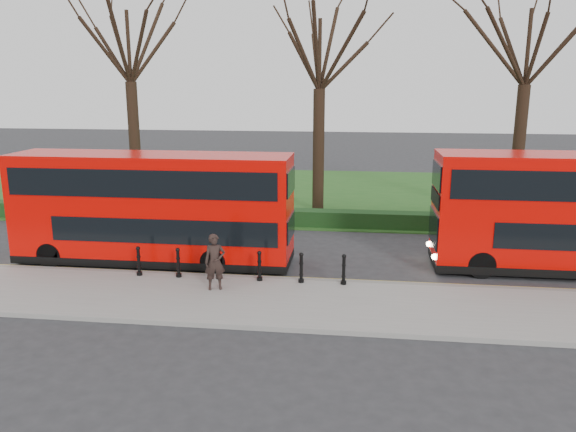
# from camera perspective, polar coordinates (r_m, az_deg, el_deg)

# --- Properties ---
(ground) EXTENTS (120.00, 120.00, 0.00)m
(ground) POSITION_cam_1_polar(r_m,az_deg,el_deg) (20.78, -4.57, -5.56)
(ground) COLOR #28282B
(ground) RESTS_ON ground
(pavement) EXTENTS (60.00, 4.00, 0.15)m
(pavement) POSITION_cam_1_polar(r_m,az_deg,el_deg) (18.02, -6.52, -8.40)
(pavement) COLOR gray
(pavement) RESTS_ON ground
(kerb) EXTENTS (60.00, 0.25, 0.16)m
(kerb) POSITION_cam_1_polar(r_m,az_deg,el_deg) (19.84, -5.16, -6.28)
(kerb) COLOR slate
(kerb) RESTS_ON ground
(grass_verge) EXTENTS (60.00, 18.00, 0.06)m
(grass_verge) POSITION_cam_1_polar(r_m,az_deg,el_deg) (35.12, 0.39, 2.41)
(grass_verge) COLOR #21511B
(grass_verge) RESTS_ON ground
(hedge) EXTENTS (60.00, 0.90, 0.80)m
(hedge) POSITION_cam_1_polar(r_m,az_deg,el_deg) (27.10, -1.68, -0.12)
(hedge) COLOR black
(hedge) RESTS_ON ground
(yellow_line_outer) EXTENTS (60.00, 0.10, 0.01)m
(yellow_line_outer) POSITION_cam_1_polar(r_m,az_deg,el_deg) (20.13, -4.97, -6.19)
(yellow_line_outer) COLOR yellow
(yellow_line_outer) RESTS_ON ground
(yellow_line_inner) EXTENTS (60.00, 0.10, 0.01)m
(yellow_line_inner) POSITION_cam_1_polar(r_m,az_deg,el_deg) (20.32, -4.86, -6.00)
(yellow_line_inner) COLOR yellow
(yellow_line_inner) RESTS_ON ground
(tree_left) EXTENTS (7.89, 7.89, 12.33)m
(tree_left) POSITION_cam_1_polar(r_m,az_deg,el_deg) (31.71, -15.94, 16.96)
(tree_left) COLOR black
(tree_left) RESTS_ON ground
(tree_mid) EXTENTS (7.48, 7.48, 11.69)m
(tree_mid) POSITION_cam_1_polar(r_m,az_deg,el_deg) (29.35, 3.25, 16.83)
(tree_mid) COLOR black
(tree_mid) RESTS_ON ground
(tree_right) EXTENTS (7.72, 7.72, 12.07)m
(tree_right) POSITION_cam_1_polar(r_m,az_deg,el_deg) (30.34, 23.28, 16.22)
(tree_right) COLOR black
(tree_right) RESTS_ON ground
(bollard_row) EXTENTS (7.29, 0.15, 1.00)m
(bollard_row) POSITION_cam_1_polar(r_m,az_deg,el_deg) (19.30, -5.01, -5.05)
(bollard_row) COLOR black
(bollard_row) RESTS_ON pavement
(bus_lead) EXTENTS (10.48, 2.41, 4.17)m
(bus_lead) POSITION_cam_1_polar(r_m,az_deg,el_deg) (21.70, -13.59, 0.68)
(bus_lead) COLOR #D10601
(bus_lead) RESTS_ON ground
(pedestrian) EXTENTS (0.78, 0.64, 1.86)m
(pedestrian) POSITION_cam_1_polar(r_m,az_deg,el_deg) (18.38, -7.44, -4.65)
(pedestrian) COLOR black
(pedestrian) RESTS_ON pavement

